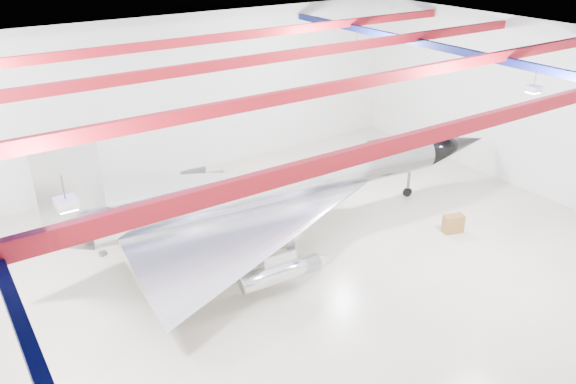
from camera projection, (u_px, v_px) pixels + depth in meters
floor at (271, 280)px, 28.34m from camera, size 40.00×40.00×0.00m
wall_back at (149, 103)px, 37.17m from camera, size 40.00×0.00×40.00m
wall_right at (533, 109)px, 36.01m from camera, size 0.00×30.00×30.00m
ceiling at (268, 62)px, 23.57m from camera, size 40.00×40.00×0.00m
ceiling_structure at (268, 78)px, 23.87m from camera, size 39.50×29.50×1.08m
jet_aircraft at (280, 190)px, 31.73m from camera, size 29.49×18.18×8.04m
desk at (453, 224)px, 32.52m from camera, size 1.30×0.93×1.07m
crate_ply at (142, 271)px, 28.77m from camera, size 0.61×0.55×0.35m
toolbox_red at (142, 240)px, 31.54m from camera, size 0.63×0.58×0.36m
engine_drum at (291, 244)px, 31.08m from camera, size 0.64×0.64×0.43m
crate_small at (103, 253)px, 30.37m from camera, size 0.42×0.37×0.25m
tool_chest at (260, 221)px, 33.53m from camera, size 0.59×0.59×0.43m
oil_barrel at (225, 222)px, 33.36m from camera, size 0.71×0.63×0.41m
spares_box at (176, 204)px, 35.61m from camera, size 0.40×0.40×0.32m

